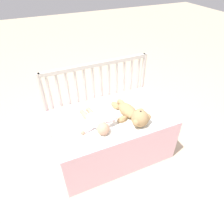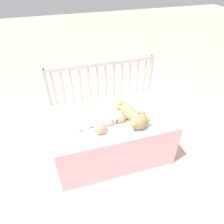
{
  "view_description": "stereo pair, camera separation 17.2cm",
  "coord_description": "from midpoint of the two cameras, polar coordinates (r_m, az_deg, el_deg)",
  "views": [
    {
      "loc": [
        -0.54,
        -1.23,
        1.59
      ],
      "look_at": [
        0.0,
        -0.01,
        0.52
      ],
      "focal_mm": 32.0,
      "sensor_mm": 36.0,
      "label": 1
    },
    {
      "loc": [
        -0.38,
        -1.29,
        1.59
      ],
      "look_at": [
        0.0,
        -0.01,
        0.52
      ],
      "focal_mm": 32.0,
      "sensor_mm": 36.0,
      "label": 2
    }
  ],
  "objects": [
    {
      "name": "crib_mattress",
      "position": [
        1.92,
        -2.69,
        -6.73
      ],
      "size": [
        1.05,
        0.63,
        0.46
      ],
      "color": "#EDB7C6",
      "rests_on": "ground_plane"
    },
    {
      "name": "baby",
      "position": [
        1.66,
        -7.57,
        -2.87
      ],
      "size": [
        0.34,
        0.4,
        0.1
      ],
      "color": "white",
      "rests_on": "crib_mattress"
    },
    {
      "name": "teddy_bear",
      "position": [
        1.7,
        3.12,
        -0.62
      ],
      "size": [
        0.29,
        0.44,
        0.15
      ],
      "color": "tan",
      "rests_on": "crib_mattress"
    },
    {
      "name": "crib_rail",
      "position": [
        1.95,
        -6.71,
        7.14
      ],
      "size": [
        1.05,
        0.04,
        0.83
      ],
      "color": "beige",
      "rests_on": "ground_plane"
    },
    {
      "name": "ground_plane",
      "position": [
        2.09,
        -2.5,
        -11.16
      ],
      "size": [
        12.0,
        12.0,
        0.0
      ],
      "primitive_type": "plane",
      "color": "#C6B293"
    },
    {
      "name": "blanket",
      "position": [
        1.74,
        -2.85,
        -2.01
      ],
      "size": [
        0.84,
        0.54,
        0.01
      ],
      "color": "white",
      "rests_on": "crib_mattress"
    }
  ]
}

